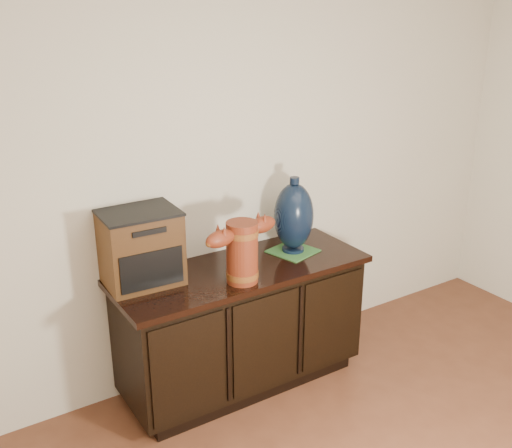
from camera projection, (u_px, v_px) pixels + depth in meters
sideboard at (242, 325)px, 3.47m from camera, size 1.46×0.56×0.75m
terracotta_vessel at (242, 249)px, 3.11m from camera, size 0.47×0.20×0.33m
tv_radio at (141, 247)px, 3.10m from camera, size 0.41×0.34×0.40m
green_mat at (293, 251)px, 3.55m from camera, size 0.30×0.30×0.01m
lamp_base at (294, 216)px, 3.47m from camera, size 0.28×0.28×0.45m
spray_can at (244, 239)px, 3.52m from camera, size 0.06×0.06×0.16m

